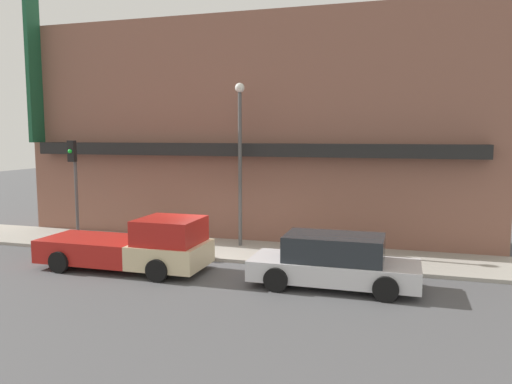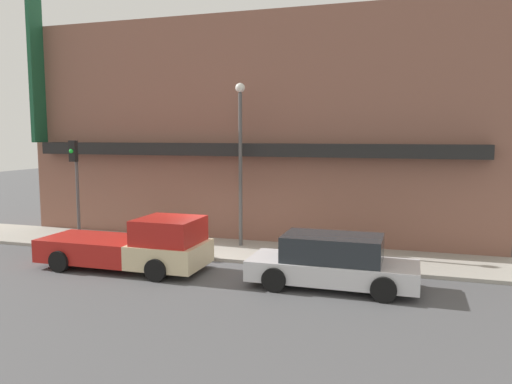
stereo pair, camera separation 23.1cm
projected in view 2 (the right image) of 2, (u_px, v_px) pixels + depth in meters
ground_plane at (212, 261)px, 17.27m from camera, size 80.00×80.00×0.00m
sidewalk at (228, 250)px, 18.77m from camera, size 36.00×3.18×0.12m
building at (253, 130)px, 21.17m from camera, size 19.80×3.80×11.02m
pickup_truck at (134, 246)px, 16.17m from camera, size 5.56×2.23×1.75m
parked_car at (332, 262)px, 14.26m from camera, size 4.79×2.02×1.52m
fire_hydrant at (342, 256)px, 16.35m from camera, size 0.17×0.17×0.58m
street_lamp at (240, 147)px, 18.79m from camera, size 0.36×0.36×6.16m
traffic_light at (76, 174)px, 19.02m from camera, size 0.28×0.42×4.03m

